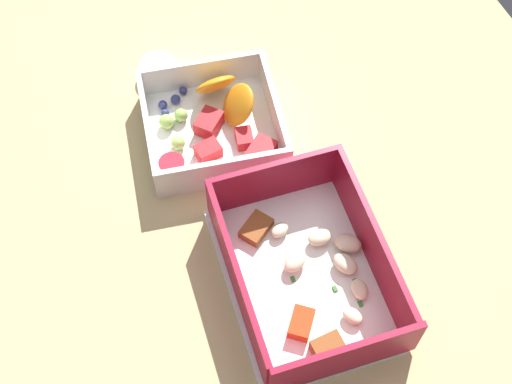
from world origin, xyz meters
TOP-DOWN VIEW (x-y plane):
  - table_surface at (0.00, 0.00)cm, footprint 80.00×80.00cm
  - pasta_container at (-11.89, -0.61)cm, footprint 21.75×16.02cm
  - fruit_bowl at (8.78, 1.87)cm, footprint 16.96×17.20cm
  - paper_cup_liner at (19.55, 5.16)cm, footprint 4.35×4.35cm

SIDE VIEW (x-z plane):
  - table_surface at x=0.00cm, z-range 0.00..2.00cm
  - paper_cup_liner at x=19.55cm, z-range 2.00..3.95cm
  - fruit_bowl at x=8.78cm, z-range 1.00..6.45cm
  - pasta_container at x=-11.89cm, z-range 0.78..7.52cm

